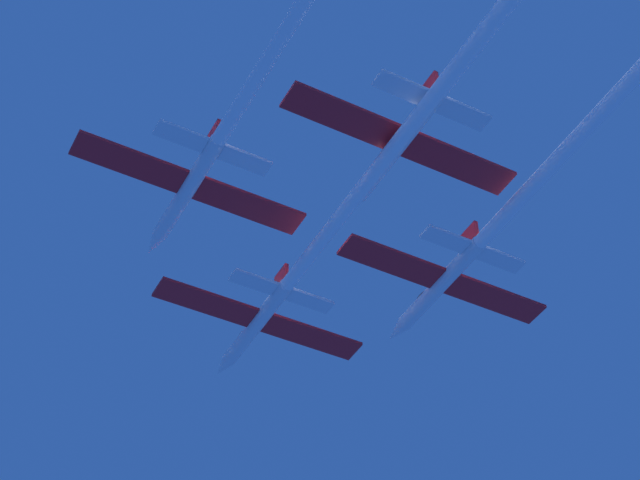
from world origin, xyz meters
name	(u,v)px	position (x,y,z in m)	size (l,w,h in m)	color
jet_lead	(351,203)	(-0.46, -13.48, -0.66)	(15.72, 49.20, 2.60)	white
jet_left_wing	(299,9)	(-9.70, -24.25, 0.72)	(15.72, 53.51, 2.60)	white
jet_right_wing	(549,168)	(8.88, -21.91, -0.67)	(15.72, 46.01, 2.60)	white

